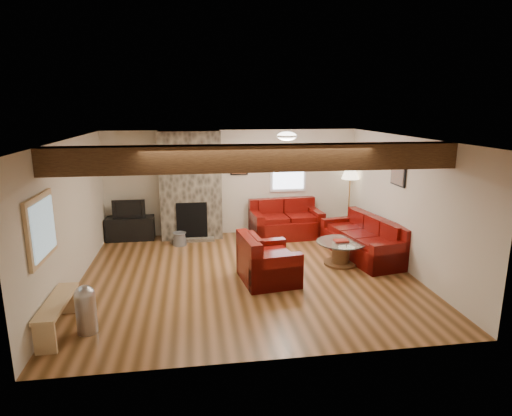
% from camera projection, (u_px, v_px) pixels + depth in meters
% --- Properties ---
extents(room, '(8.00, 8.00, 8.00)m').
position_uv_depth(room, '(247.00, 209.00, 7.62)').
color(room, '#573617').
rests_on(room, ground).
extents(floor, '(6.00, 6.00, 0.00)m').
position_uv_depth(floor, '(247.00, 275.00, 7.91)').
color(floor, '#573617').
rests_on(floor, ground).
extents(oak_beam, '(6.00, 0.36, 0.38)m').
position_uv_depth(oak_beam, '(258.00, 158.00, 6.17)').
color(oak_beam, black).
rests_on(oak_beam, room).
extents(chimney_breast, '(1.40, 0.67, 2.50)m').
position_uv_depth(chimney_breast, '(191.00, 187.00, 9.88)').
color(chimney_breast, '#343028').
rests_on(chimney_breast, floor).
extents(back_window, '(0.90, 0.08, 1.10)m').
position_uv_depth(back_window, '(288.00, 169.00, 10.34)').
color(back_window, silver).
rests_on(back_window, room).
extents(hatch_window, '(0.08, 1.00, 0.90)m').
position_uv_depth(hatch_window, '(42.00, 228.00, 5.71)').
color(hatch_window, tan).
rests_on(hatch_window, room).
extents(ceiling_dome, '(0.40, 0.40, 0.18)m').
position_uv_depth(ceiling_dome, '(287.00, 138.00, 8.33)').
color(ceiling_dome, white).
rests_on(ceiling_dome, room).
extents(artwork_back, '(0.42, 0.06, 0.52)m').
position_uv_depth(artwork_back, '(239.00, 164.00, 10.14)').
color(artwork_back, black).
rests_on(artwork_back, room).
extents(artwork_right, '(0.06, 0.55, 0.42)m').
position_uv_depth(artwork_right, '(398.00, 175.00, 8.21)').
color(artwork_right, black).
rests_on(artwork_right, room).
extents(sofa_three, '(1.23, 2.21, 0.81)m').
position_uv_depth(sofa_three, '(363.00, 238.00, 8.79)').
color(sofa_three, '#4A0506').
rests_on(sofa_three, floor).
extents(loveseat, '(1.70, 1.07, 0.87)m').
position_uv_depth(loveseat, '(286.00, 219.00, 10.12)').
color(loveseat, '#4A0506').
rests_on(loveseat, floor).
extents(armchair_red, '(1.05, 1.16, 0.85)m').
position_uv_depth(armchair_red, '(268.00, 258.00, 7.55)').
color(armchair_red, '#4A0506').
rests_on(armchair_red, floor).
extents(coffee_table, '(0.96, 0.96, 0.50)m').
position_uv_depth(coffee_table, '(341.00, 253.00, 8.38)').
color(coffee_table, '#4D2B18').
rests_on(coffee_table, floor).
extents(tv_cabinet, '(1.08, 0.43, 0.54)m').
position_uv_depth(tv_cabinet, '(131.00, 228.00, 9.94)').
color(tv_cabinet, black).
rests_on(tv_cabinet, floor).
extents(television, '(0.74, 0.10, 0.42)m').
position_uv_depth(television, '(129.00, 208.00, 9.82)').
color(television, black).
rests_on(television, tv_cabinet).
extents(floor_lamp, '(0.42, 0.42, 1.63)m').
position_uv_depth(floor_lamp, '(350.00, 177.00, 10.27)').
color(floor_lamp, tan).
rests_on(floor_lamp, floor).
extents(pine_bench, '(0.29, 1.22, 0.46)m').
position_uv_depth(pine_bench, '(58.00, 316.00, 5.86)').
color(pine_bench, tan).
rests_on(pine_bench, floor).
extents(pedal_bin, '(0.36, 0.36, 0.69)m').
position_uv_depth(pedal_bin, '(86.00, 309.00, 5.82)').
color(pedal_bin, '#B1B1B6').
rests_on(pedal_bin, floor).
extents(coal_bucket, '(0.32, 0.32, 0.30)m').
position_uv_depth(coal_bucket, '(180.00, 239.00, 9.56)').
color(coal_bucket, gray).
rests_on(coal_bucket, floor).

